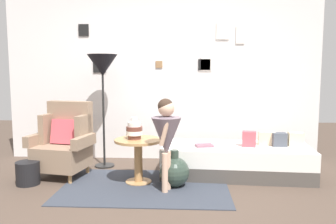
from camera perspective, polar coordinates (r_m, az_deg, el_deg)
ground_plane at (r=3.60m, az=-3.30°, el=-15.35°), size 12.00×12.00×0.00m
gallery_wall at (r=5.28m, az=-1.04°, el=6.14°), size 4.80×0.12×2.60m
rug at (r=4.12m, az=-3.86°, el=-12.39°), size 1.95×1.32×0.01m
armchair at (r=4.63m, az=-17.05°, el=-4.96°), size 0.83×0.69×0.97m
daybed at (r=4.58m, az=11.24°, el=-8.00°), size 1.95×0.92×0.40m
pillow_head at (r=4.70m, az=20.69°, el=-4.31°), size 0.19×0.13×0.18m
pillow_mid at (r=4.62m, az=18.20°, el=-4.42°), size 0.18×0.13×0.17m
pillow_back at (r=4.66m, az=16.26°, el=-4.26°), size 0.22×0.15×0.18m
pillow_extra at (r=4.50m, az=13.49°, el=-4.43°), size 0.19×0.15×0.20m
side_table at (r=4.17m, az=-5.03°, el=-6.64°), size 0.58×0.58×0.54m
vase_striped at (r=4.13m, az=-5.69°, el=-3.05°), size 0.20×0.20×0.27m
floor_lamp at (r=4.87m, az=-10.97°, el=7.07°), size 0.42×0.42×1.60m
person_child at (r=3.79m, az=-0.29°, el=-3.58°), size 0.34×0.34×1.06m
book_on_daybed at (r=4.41m, az=6.10°, el=-5.61°), size 0.25×0.20×0.03m
demijohn_near at (r=4.06m, az=1.07°, el=-10.01°), size 0.36×0.36×0.44m
magazine_basket at (r=4.49m, az=-22.52°, el=-9.47°), size 0.28×0.28×0.28m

